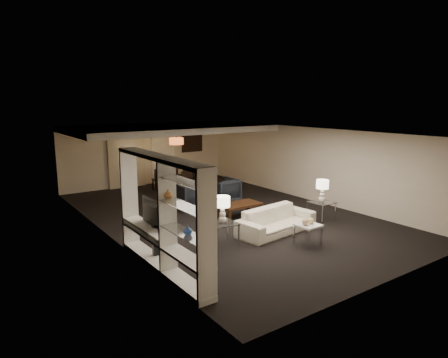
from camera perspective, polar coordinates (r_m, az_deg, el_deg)
floor at (r=12.09m, az=0.00°, el=-5.12°), size 11.00×11.00×0.00m
ceiling at (r=11.64m, az=0.00°, el=6.78°), size 7.00×11.00×0.02m
wall_back at (r=16.56m, az=-10.96°, el=3.53°), size 7.00×0.02×2.50m
wall_front at (r=8.04m, az=23.09°, el=-5.18°), size 7.00×0.02×2.50m
wall_left at (r=10.25m, az=-16.28°, el=-1.34°), size 0.02×11.00×2.50m
wall_right at (r=14.07m, az=11.79°, el=2.18°), size 0.02×11.00×2.50m
ceiling_soffit at (r=14.65m, az=-7.91°, el=7.18°), size 7.00×4.00×0.20m
curtains at (r=16.15m, az=-13.75°, el=3.05°), size 1.50×0.12×2.40m
door at (r=16.85m, az=-8.71°, el=3.05°), size 0.90×0.05×2.10m
painting at (r=17.44m, az=-4.61°, el=5.07°), size 0.95×0.04×0.65m
media_unit at (r=7.99m, az=-8.90°, el=-5.06°), size 0.38×3.40×2.35m
pendant_light at (r=14.83m, az=-6.82°, el=5.39°), size 0.52×0.52×0.24m
sofa at (r=10.49m, az=7.50°, el=-5.91°), size 2.33×1.14×0.66m
coffee_table at (r=11.70m, az=2.20°, el=-4.56°), size 1.24×0.73×0.44m
armchair_left at (r=12.70m, az=-4.59°, el=-2.41°), size 0.97×1.00×0.84m
armchair_right at (r=13.33m, az=-0.13°, el=-1.73°), size 0.93×0.95×0.84m
side_table_left at (r=9.49m, az=-0.20°, el=-7.92°), size 0.68×0.68×0.58m
side_table_right at (r=11.67m, az=13.71°, el=-4.58°), size 0.64×0.64×0.58m
table_lamp_left at (r=9.31m, az=-0.21°, el=-4.39°), size 0.37×0.37×0.64m
table_lamp_right at (r=11.53m, az=13.85°, el=-1.68°), size 0.38×0.38×0.64m
marble_table at (r=9.77m, az=11.87°, el=-7.79°), size 0.54×0.54×0.51m
gold_gourd_a at (r=9.59m, az=11.54°, el=-6.00°), size 0.16×0.16×0.16m
gold_gourd_b at (r=9.74m, az=12.35°, el=-5.84°), size 0.14×0.14×0.14m
television at (r=8.64m, az=-10.70°, el=-4.82°), size 1.01×0.13×0.58m
vase_blue at (r=7.12m, az=-5.19°, el=-7.27°), size 0.16×0.16×0.17m
vase_amber at (r=7.60m, az=-7.99°, el=-2.17°), size 0.17×0.17×0.18m
floor_speaker at (r=8.73m, az=-9.80°, el=-8.11°), size 0.12×0.12×1.07m
dining_table at (r=15.29m, az=-6.34°, el=-0.63°), size 1.61×0.91×0.56m
chair_nl at (r=14.43m, az=-7.21°, el=-0.81°), size 0.40×0.40×0.84m
chair_nm at (r=14.71m, az=-5.14°, el=-0.54°), size 0.42×0.42×0.84m
chair_nr at (r=15.01m, az=-3.15°, el=-0.27°), size 0.43×0.43×0.84m
chair_fl at (r=15.57m, az=-9.44°, el=0.01°), size 0.42×0.42×0.84m
chair_fm at (r=15.83m, az=-7.48°, el=0.25°), size 0.40×0.40×0.84m
chair_fr at (r=16.11m, az=-5.59°, el=0.48°), size 0.40×0.40×0.84m
floor_lamp at (r=16.04m, az=-13.22°, el=1.32°), size 0.23×0.23×1.46m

